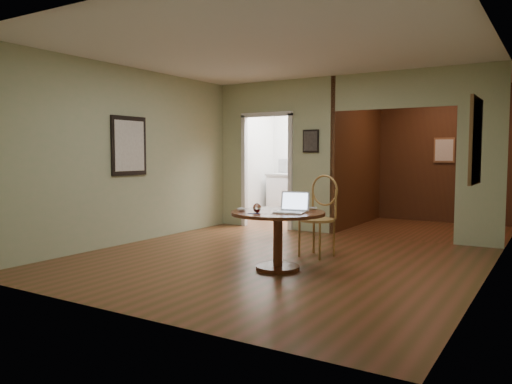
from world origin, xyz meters
The scene contains 11 objects.
floor centered at (0.00, 0.00, 0.00)m, with size 5.00×5.00×0.00m, color #4C3215.
room_shell centered at (-0.47, 3.10, 1.29)m, with size 5.20×7.50×5.00m.
dining_table centered at (0.32, -0.35, 0.52)m, with size 1.12×1.12×0.70m.
chair centered at (0.41, 0.65, 0.61)m, with size 0.54×0.54×1.10m.
open_laptop centered at (0.51, -0.35, 0.76)m, with size 0.38×0.36×0.24m.
closed_laptop centered at (0.48, -0.04, 0.71)m, with size 0.36×0.23×0.03m, color #A7A7AB.
mouse centered at (-0.07, -0.55, 0.72)m, with size 0.11×0.06×0.04m, color silver.
wine_glass centered at (0.15, -0.56, 0.75)m, with size 0.10×0.10×0.11m, color white, non-canonical shape.
pen centered at (0.19, -0.69, 0.70)m, with size 0.01×0.01×0.14m, color #0C1156.
kitchen_cabinet centered at (-1.35, 4.20, 0.47)m, with size 2.06×0.60×0.94m.
grocery_bag centered at (-0.68, 4.20, 1.10)m, with size 0.32×0.27×0.32m, color beige.
Camera 1 is at (3.17, -5.49, 1.39)m, focal length 35.00 mm.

